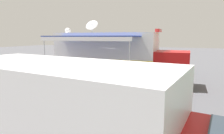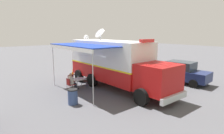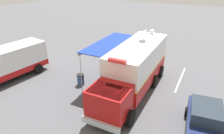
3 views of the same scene
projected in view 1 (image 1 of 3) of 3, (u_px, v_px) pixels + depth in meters
name	position (u px, v px, depth m)	size (l,w,h in m)	color
ground_plane	(106.00, 81.00, 14.85)	(100.00, 100.00, 0.00)	#515156
lot_stripe	(90.00, 72.00, 18.57)	(0.12, 4.80, 0.01)	silver
command_truck	(116.00, 55.00, 14.27)	(5.08, 9.56, 4.53)	#B71414
folding_table	(82.00, 77.00, 12.96)	(0.82, 0.82, 0.73)	silver
water_bottle	(81.00, 74.00, 12.83)	(0.07, 0.07, 0.22)	silver
folding_chair_at_table	(76.00, 81.00, 12.25)	(0.49, 0.49, 0.87)	maroon
folding_chair_beside_table	(69.00, 79.00, 13.10)	(0.49, 0.49, 0.87)	maroon
seated_responder	(77.00, 79.00, 12.40)	(0.67, 0.56, 1.25)	silver
trash_bin	(107.00, 91.00, 10.34)	(0.57, 0.57, 0.91)	#384C7F
traffic_cone	(45.00, 73.00, 16.29)	(0.36, 0.36, 0.58)	black
support_truck	(75.00, 128.00, 4.07)	(2.96, 7.00, 2.70)	white
car_behind_truck	(161.00, 63.00, 18.29)	(2.42, 4.39, 1.76)	navy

